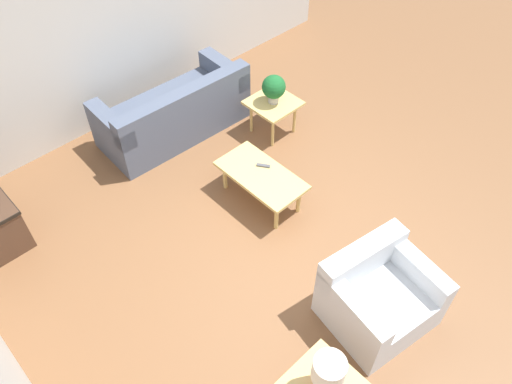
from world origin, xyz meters
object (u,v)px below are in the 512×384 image
sofa (175,113)px  side_table_plant (273,106)px  potted_plant (274,88)px  table_lamp (328,373)px  coffee_table (261,177)px  armchair (377,296)px

sofa → side_table_plant: (-0.89, -0.94, 0.11)m
sofa → side_table_plant: size_ratio=3.34×
potted_plant → table_lamp: (-2.90, 2.32, 0.06)m
sofa → table_lamp: table_lamp is taller
coffee_table → armchair: bearing=172.0°
coffee_table → side_table_plant: size_ratio=1.77×
sofa → side_table_plant: sofa is taller
coffee_table → table_lamp: table_lamp is taller
potted_plant → armchair: bearing=154.9°
sofa → table_lamp: size_ratio=4.33×
side_table_plant → table_lamp: table_lamp is taller
side_table_plant → sofa: bearing=46.8°
armchair → coffee_table: 1.87m
sofa → armchair: bearing=87.5°
armchair → side_table_plant: size_ratio=1.78×
armchair → coffee_table: size_ratio=1.00×
potted_plant → side_table_plant: bearing=-63.4°
armchair → table_lamp: bearing=-156.9°
armchair → table_lamp: 1.21m
side_table_plant → table_lamp: size_ratio=1.30×
armchair → potted_plant: (2.64, -1.24, 0.40)m
side_table_plant → potted_plant: bearing=116.6°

